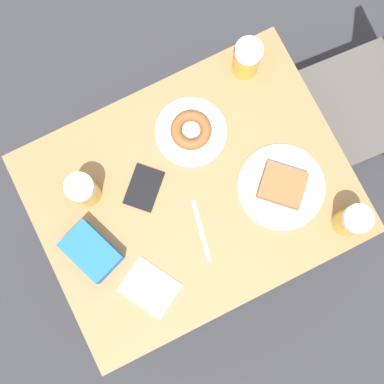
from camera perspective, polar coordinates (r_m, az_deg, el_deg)
The scene contains 11 objects.
ground_plane at distance 2.33m, azimuth 0.00°, elevation -2.84°, with size 8.00×8.00×0.00m, color #333338.
table at distance 1.64m, azimuth 0.00°, elevation -0.51°, with size 0.70×0.91×0.77m.
plate_with_cake at distance 1.57m, azimuth 9.55°, elevation 0.60°, with size 0.26×0.26×0.05m.
plate_with_donut at distance 1.59m, azimuth -0.11°, elevation 6.52°, with size 0.21×0.21×0.04m.
beer_mug_left at distance 1.61m, azimuth 5.88°, elevation 13.95°, with size 0.08×0.08×0.14m.
beer_mug_center at distance 1.55m, azimuth 16.68°, elevation -2.95°, with size 0.08×0.08×0.14m.
beer_mug_right at distance 1.53m, azimuth -11.49°, elevation 0.18°, with size 0.08×0.08×0.14m.
napkin_folded at distance 1.55m, azimuth -4.53°, elevation -10.14°, with size 0.19×0.18×0.00m.
fork at distance 1.55m, azimuth 1.00°, elevation -4.16°, with size 0.18×0.05×0.00m.
passport_near_edge at distance 1.57m, azimuth -5.16°, elevation 0.44°, with size 0.15×0.15×0.01m.
blue_pouch at distance 1.54m, azimuth -10.69°, elevation -6.25°, with size 0.18×0.15×0.07m.
Camera 1 is at (0.20, -0.10, 2.32)m, focal length 50.00 mm.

